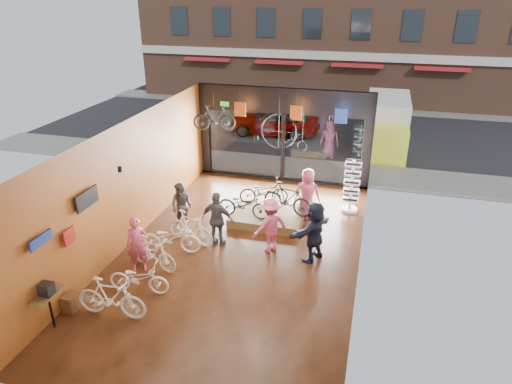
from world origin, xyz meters
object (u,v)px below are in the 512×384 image
at_px(display_bike_right, 264,192).
at_px(customer_5, 314,231).
at_px(floor_bike_2, 139,278).
at_px(street_car, 275,120).
at_px(floor_bike_1, 111,298).
at_px(customer_2, 218,220).
at_px(customer_4, 307,194).
at_px(customer_1, 182,206).
at_px(floor_bike_4, 170,238).
at_px(customer_3, 271,225).
at_px(display_platform, 268,217).
at_px(floor_bike_3, 153,253).
at_px(display_bike_mid, 288,199).
at_px(customer_0, 137,244).
at_px(sunglasses_rack, 352,186).
at_px(floor_bike_5, 190,228).
at_px(penny_farthing, 286,134).
at_px(box_truck, 386,126).
at_px(display_bike_left, 244,204).
at_px(hung_bike, 214,118).

bearing_deg(display_bike_right, customer_5, -155.53).
bearing_deg(display_bike_right, floor_bike_2, 145.42).
xyz_separation_m(street_car, floor_bike_1, (-0.43, -15.55, -0.27)).
xyz_separation_m(customer_2, customer_4, (2.34, 2.54, 0.01)).
bearing_deg(floor_bike_1, customer_5, -50.83).
height_order(floor_bike_2, customer_1, customer_1).
xyz_separation_m(floor_bike_4, customer_4, (3.58, 3.31, 0.42)).
bearing_deg(customer_3, street_car, -122.22).
bearing_deg(customer_4, floor_bike_2, 55.13).
bearing_deg(display_platform, floor_bike_4, -130.53).
bearing_deg(customer_3, floor_bike_3, -13.81).
distance_m(display_bike_mid, customer_2, 2.73).
bearing_deg(customer_0, display_bike_mid, 20.27).
distance_m(street_car, sunglasses_rack, 9.48).
distance_m(floor_bike_5, penny_farthing, 5.06).
xyz_separation_m(street_car, display_bike_right, (1.70, -9.05, -0.06)).
relative_size(box_truck, customer_2, 3.39).
bearing_deg(customer_1, floor_bike_3, -80.49).
bearing_deg(display_bike_mid, floor_bike_4, 149.65).
distance_m(display_bike_left, customer_2, 1.51).
xyz_separation_m(floor_bike_5, customer_5, (3.84, 0.07, 0.40)).
distance_m(customer_1, customer_3, 3.19).
distance_m(street_car, floor_bike_3, 13.39).
distance_m(floor_bike_4, sunglasses_rack, 6.56).
bearing_deg(penny_farthing, customer_4, -54.21).
relative_size(display_bike_left, sunglasses_rack, 0.93).
relative_size(floor_bike_2, floor_bike_3, 0.99).
relative_size(display_platform, customer_3, 1.37).
bearing_deg(customer_4, display_platform, 23.54).
relative_size(floor_bike_5, display_bike_left, 0.99).
xyz_separation_m(floor_bike_5, hung_bike, (-0.56, 4.00, 2.39)).
distance_m(floor_bike_2, floor_bike_4, 2.02).
bearing_deg(display_bike_right, penny_farthing, -33.05).
bearing_deg(display_bike_left, floor_bike_3, 151.03).
bearing_deg(customer_2, customer_3, -170.92).
bearing_deg(street_car, penny_farthing, 15.82).
height_order(street_car, box_truck, box_truck).
xyz_separation_m(floor_bike_5, sunglasses_rack, (4.63, 3.55, 0.43)).
height_order(floor_bike_3, display_bike_right, display_bike_right).
bearing_deg(customer_1, customer_5, -3.41).
xyz_separation_m(floor_bike_4, hung_bike, (-0.21, 4.68, 2.44)).
xyz_separation_m(floor_bike_4, customer_2, (1.24, 0.77, 0.41)).
bearing_deg(floor_bike_3, floor_bike_4, 7.24).
height_order(display_bike_mid, hung_bike, hung_bike).
height_order(floor_bike_3, customer_4, customer_4).
xyz_separation_m(display_bike_mid, display_bike_right, (-0.96, 0.55, -0.09)).
bearing_deg(display_bike_left, display_platform, -53.45).
bearing_deg(floor_bike_4, hung_bike, -9.08).
xyz_separation_m(floor_bike_3, customer_4, (3.69, 4.21, 0.41)).
relative_size(floor_bike_5, hung_bike, 1.12).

